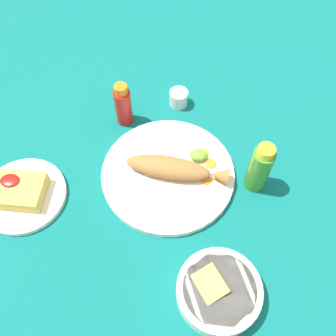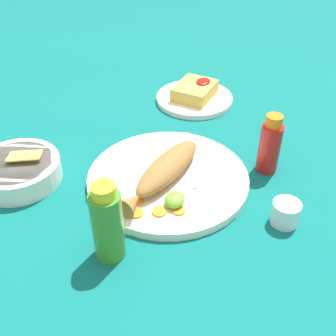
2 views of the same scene
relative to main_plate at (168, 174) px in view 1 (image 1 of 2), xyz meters
name	(u,v)px [view 1 (image 1 of 2)]	position (x,y,z in m)	size (l,w,h in m)	color
ground_plane	(168,176)	(0.00, 0.00, -0.01)	(4.00, 4.00, 0.00)	#0C605B
main_plate	(168,174)	(0.00, 0.00, 0.00)	(0.34, 0.34, 0.02)	white
fried_fish	(174,168)	(-0.01, 0.00, 0.03)	(0.26, 0.08, 0.05)	#996633
fork_near	(134,175)	(0.08, 0.02, 0.01)	(0.18, 0.05, 0.00)	silver
fork_far	(137,160)	(0.08, -0.03, 0.01)	(0.18, 0.09, 0.00)	silver
carrot_slice_near	(206,180)	(-0.10, 0.02, 0.01)	(0.02, 0.02, 0.00)	orange
carrot_slice_mid	(219,176)	(-0.13, 0.00, 0.01)	(0.03, 0.03, 0.00)	orange
carrot_slice_far	(210,163)	(-0.11, -0.04, 0.01)	(0.03, 0.03, 0.00)	orange
carrot_slice_extra	(204,153)	(-0.09, -0.07, 0.01)	(0.02, 0.02, 0.00)	orange
lime_wedge_main	(198,155)	(-0.07, -0.05, 0.02)	(0.04, 0.04, 0.02)	#6BB233
hot_sauce_bottle_red	(123,105)	(0.14, -0.17, 0.05)	(0.05, 0.05, 0.14)	#B21914
hot_sauce_bottle_green	(260,170)	(-0.22, 0.00, 0.06)	(0.05, 0.05, 0.15)	#3D8428
salt_cup	(179,99)	(-0.01, -0.25, 0.01)	(0.05, 0.05, 0.05)	silver
side_plate_fries	(24,195)	(0.35, 0.10, 0.00)	(0.21, 0.21, 0.01)	white
fries_pile	(20,190)	(0.35, 0.10, 0.02)	(0.12, 0.10, 0.04)	gold
guacamole_bowl	(219,291)	(-0.14, 0.29, 0.02)	(0.18, 0.18, 0.06)	white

